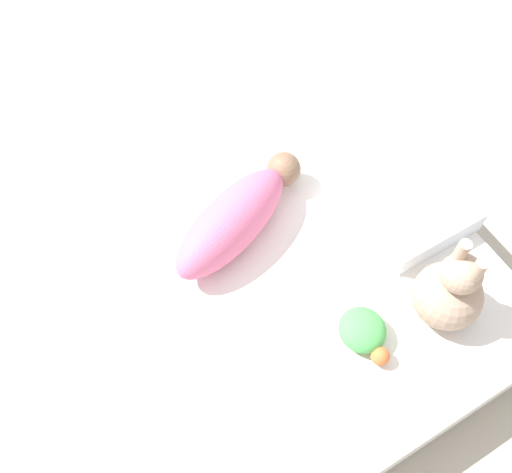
% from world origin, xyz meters
% --- Properties ---
extents(ground_plane, '(12.00, 12.00, 0.00)m').
position_xyz_m(ground_plane, '(0.00, 0.00, 0.00)').
color(ground_plane, '#B2A893').
extents(bed_mattress, '(1.28, 1.09, 0.21)m').
position_xyz_m(bed_mattress, '(0.00, 0.00, 0.11)').
color(bed_mattress, white).
rests_on(bed_mattress, ground_plane).
extents(swaddled_baby, '(0.31, 0.53, 0.17)m').
position_xyz_m(swaddled_baby, '(-0.13, -0.07, 0.29)').
color(swaddled_baby, pink).
rests_on(swaddled_baby, bed_mattress).
extents(pillow, '(0.39, 0.31, 0.08)m').
position_xyz_m(pillow, '(0.04, 0.41, 0.25)').
color(pillow, white).
rests_on(pillow, bed_mattress).
extents(bunny_plush, '(0.19, 0.19, 0.33)m').
position_xyz_m(bunny_plush, '(0.38, 0.28, 0.33)').
color(bunny_plush, tan).
rests_on(bunny_plush, bed_mattress).
extents(turtle_plush, '(0.17, 0.13, 0.08)m').
position_xyz_m(turtle_plush, '(0.34, 0.05, 0.25)').
color(turtle_plush, '#51B756').
rests_on(turtle_plush, bed_mattress).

